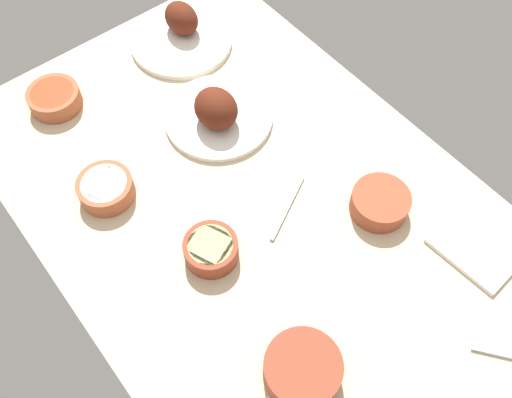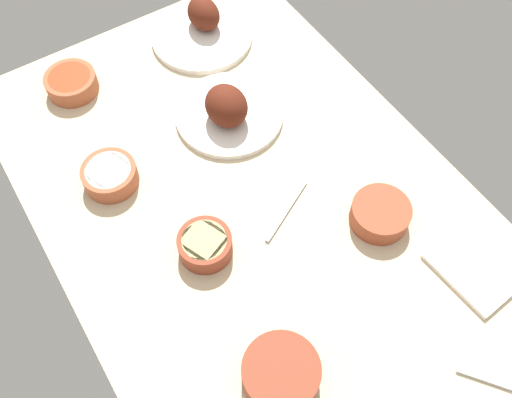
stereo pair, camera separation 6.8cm
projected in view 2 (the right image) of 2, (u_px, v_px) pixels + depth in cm
name	position (u px, v px, depth cm)	size (l,w,h in cm)	color
dining_table	(256.00, 208.00, 128.02)	(140.00, 90.00, 4.00)	#C6B28E
plate_far_side	(228.00, 110.00, 136.19)	(27.09, 27.09, 11.02)	white
plate_near_viewer	(203.00, 28.00, 152.52)	(27.85, 27.85, 9.80)	white
bowl_potatoes	(205.00, 245.00, 117.75)	(11.69, 11.69, 5.15)	brown
bowl_soup	(380.00, 214.00, 121.70)	(13.13, 13.13, 5.13)	brown
bowl_onions	(281.00, 373.00, 103.16)	(14.81, 14.81, 6.44)	brown
bowl_sauce	(71.00, 83.00, 142.02)	(13.11, 13.11, 4.72)	#A35133
bowl_cream	(110.00, 175.00, 127.11)	(12.66, 12.66, 4.91)	#A35133
folded_napkin	(474.00, 269.00, 117.26)	(17.71, 13.25, 1.20)	white
fork_loose	(500.00, 384.00, 105.12)	(16.55, 0.90, 0.80)	silver
spoon_loose	(287.00, 210.00, 124.93)	(18.15, 0.90, 0.80)	silver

